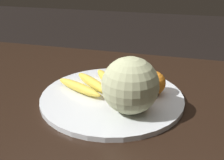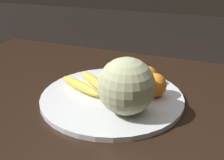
{
  "view_description": "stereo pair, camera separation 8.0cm",
  "coord_description": "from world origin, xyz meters",
  "px_view_note": "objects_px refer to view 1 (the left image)",
  "views": [
    {
      "loc": [
        -0.27,
        0.71,
        1.17
      ],
      "look_at": [
        -0.08,
        0.01,
        0.84
      ],
      "focal_mm": 42.0,
      "sensor_mm": 36.0,
      "label": 1
    },
    {
      "loc": [
        -0.35,
        0.69,
        1.17
      ],
      "look_at": [
        -0.08,
        0.01,
        0.84
      ],
      "focal_mm": 42.0,
      "sensor_mm": 36.0,
      "label": 2
    }
  ],
  "objects_px": {
    "fruit_bowl": "(112,97)",
    "banana_bunch": "(93,83)",
    "orange_back_left": "(154,83)",
    "kitchen_table": "(90,122)",
    "melon": "(130,85)",
    "orange_front_left": "(122,85)",
    "orange_mid_center": "(145,74)",
    "produce_tag": "(136,88)",
    "orange_front_right": "(126,76)"
  },
  "relations": [
    {
      "from": "kitchen_table",
      "to": "orange_back_left",
      "type": "xyz_separation_m",
      "value": [
        -0.2,
        -0.03,
        0.16
      ]
    },
    {
      "from": "orange_back_left",
      "to": "melon",
      "type": "bearing_deg",
      "value": 67.47
    },
    {
      "from": "orange_front_right",
      "to": "orange_back_left",
      "type": "bearing_deg",
      "value": 157.61
    },
    {
      "from": "fruit_bowl",
      "to": "melon",
      "type": "height_order",
      "value": "melon"
    },
    {
      "from": "fruit_bowl",
      "to": "banana_bunch",
      "type": "xyz_separation_m",
      "value": [
        0.07,
        -0.03,
        0.02
      ]
    },
    {
      "from": "banana_bunch",
      "to": "orange_back_left",
      "type": "distance_m",
      "value": 0.2
    },
    {
      "from": "kitchen_table",
      "to": "orange_front_left",
      "type": "bearing_deg",
      "value": -178.82
    },
    {
      "from": "kitchen_table",
      "to": "melon",
      "type": "bearing_deg",
      "value": 149.32
    },
    {
      "from": "melon",
      "to": "kitchen_table",
      "type": "bearing_deg",
      "value": -30.68
    },
    {
      "from": "kitchen_table",
      "to": "melon",
      "type": "distance_m",
      "value": 0.27
    },
    {
      "from": "melon",
      "to": "banana_bunch",
      "type": "relative_size",
      "value": 0.71
    },
    {
      "from": "fruit_bowl",
      "to": "banana_bunch",
      "type": "bearing_deg",
      "value": -22.02
    },
    {
      "from": "banana_bunch",
      "to": "orange_front_left",
      "type": "xyz_separation_m",
      "value": [
        -0.1,
        0.02,
        0.01
      ]
    },
    {
      "from": "melon",
      "to": "banana_bunch",
      "type": "bearing_deg",
      "value": -37.02
    },
    {
      "from": "fruit_bowl",
      "to": "orange_back_left",
      "type": "height_order",
      "value": "orange_back_left"
    },
    {
      "from": "orange_front_left",
      "to": "produce_tag",
      "type": "bearing_deg",
      "value": -125.46
    },
    {
      "from": "produce_tag",
      "to": "fruit_bowl",
      "type": "bearing_deg",
      "value": 8.05
    },
    {
      "from": "orange_mid_center",
      "to": "orange_front_right",
      "type": "bearing_deg",
      "value": 32.95
    },
    {
      "from": "kitchen_table",
      "to": "fruit_bowl",
      "type": "xyz_separation_m",
      "value": [
        -0.08,
        0.01,
        0.11
      ]
    },
    {
      "from": "melon",
      "to": "produce_tag",
      "type": "xyz_separation_m",
      "value": [
        0.01,
        -0.15,
        -0.08
      ]
    },
    {
      "from": "produce_tag",
      "to": "banana_bunch",
      "type": "bearing_deg",
      "value": -22.31
    },
    {
      "from": "orange_mid_center",
      "to": "produce_tag",
      "type": "distance_m",
      "value": 0.06
    },
    {
      "from": "produce_tag",
      "to": "orange_front_right",
      "type": "bearing_deg",
      "value": -57.65
    },
    {
      "from": "melon",
      "to": "orange_back_left",
      "type": "bearing_deg",
      "value": -112.53
    },
    {
      "from": "fruit_bowl",
      "to": "banana_bunch",
      "type": "distance_m",
      "value": 0.08
    },
    {
      "from": "melon",
      "to": "orange_front_left",
      "type": "distance_m",
      "value": 0.11
    },
    {
      "from": "kitchen_table",
      "to": "orange_back_left",
      "type": "relative_size",
      "value": 18.77
    },
    {
      "from": "orange_front_left",
      "to": "orange_back_left",
      "type": "distance_m",
      "value": 0.1
    },
    {
      "from": "kitchen_table",
      "to": "melon",
      "type": "relative_size",
      "value": 8.92
    },
    {
      "from": "kitchen_table",
      "to": "banana_bunch",
      "type": "relative_size",
      "value": 6.3
    },
    {
      "from": "kitchen_table",
      "to": "produce_tag",
      "type": "height_order",
      "value": "produce_tag"
    },
    {
      "from": "fruit_bowl",
      "to": "banana_bunch",
      "type": "height_order",
      "value": "banana_bunch"
    },
    {
      "from": "orange_front_left",
      "to": "orange_mid_center",
      "type": "xyz_separation_m",
      "value": [
        -0.05,
        -0.1,
        0.0
      ]
    },
    {
      "from": "orange_front_left",
      "to": "produce_tag",
      "type": "xyz_separation_m",
      "value": [
        -0.04,
        -0.05,
        -0.03
      ]
    },
    {
      "from": "kitchen_table",
      "to": "fruit_bowl",
      "type": "bearing_deg",
      "value": 172.59
    },
    {
      "from": "melon",
      "to": "orange_mid_center",
      "type": "distance_m",
      "value": 0.2
    },
    {
      "from": "banana_bunch",
      "to": "produce_tag",
      "type": "xyz_separation_m",
      "value": [
        -0.14,
        -0.04,
        -0.02
      ]
    },
    {
      "from": "kitchen_table",
      "to": "orange_mid_center",
      "type": "bearing_deg",
      "value": -146.81
    },
    {
      "from": "fruit_bowl",
      "to": "orange_mid_center",
      "type": "xyz_separation_m",
      "value": [
        -0.08,
        -0.12,
        0.04
      ]
    },
    {
      "from": "banana_bunch",
      "to": "melon",
      "type": "bearing_deg",
      "value": -177.87
    },
    {
      "from": "orange_front_right",
      "to": "produce_tag",
      "type": "xyz_separation_m",
      "value": [
        -0.04,
        0.01,
        -0.03
      ]
    },
    {
      "from": "fruit_bowl",
      "to": "orange_front_right",
      "type": "bearing_deg",
      "value": -108.1
    },
    {
      "from": "banana_bunch",
      "to": "orange_back_left",
      "type": "bearing_deg",
      "value": -137.62
    },
    {
      "from": "kitchen_table",
      "to": "melon",
      "type": "xyz_separation_m",
      "value": [
        -0.15,
        0.09,
        0.2
      ]
    },
    {
      "from": "fruit_bowl",
      "to": "orange_back_left",
      "type": "bearing_deg",
      "value": -161.81
    },
    {
      "from": "melon",
      "to": "orange_back_left",
      "type": "relative_size",
      "value": 2.1
    },
    {
      "from": "banana_bunch",
      "to": "orange_front_left",
      "type": "relative_size",
      "value": 3.6
    },
    {
      "from": "orange_front_right",
      "to": "kitchen_table",
      "type": "bearing_deg",
      "value": 33.32
    },
    {
      "from": "kitchen_table",
      "to": "fruit_bowl",
      "type": "height_order",
      "value": "fruit_bowl"
    },
    {
      "from": "orange_mid_center",
      "to": "orange_front_left",
      "type": "bearing_deg",
      "value": 62.25
    }
  ]
}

